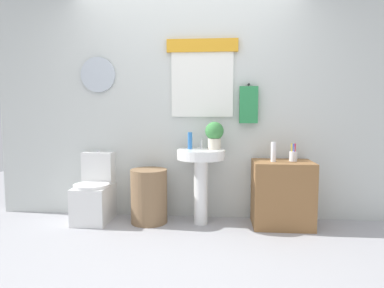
{
  "coord_description": "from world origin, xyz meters",
  "views": [
    {
      "loc": [
        0.36,
        -2.67,
        1.2
      ],
      "look_at": [
        0.08,
        0.8,
        0.87
      ],
      "focal_mm": 31.52,
      "sensor_mm": 36.0,
      "label": 1
    }
  ],
  "objects_px": {
    "toilet": "(95,194)",
    "potted_plant": "(214,134)",
    "wooden_cabinet": "(282,194)",
    "lotion_bottle": "(273,152)",
    "toothbrush_cup": "(293,156)",
    "pedestal_sink": "(201,169)",
    "laundry_hamper": "(149,196)",
    "soap_bottle": "(190,141)"
  },
  "relations": [
    {
      "from": "toilet",
      "to": "lotion_bottle",
      "type": "xyz_separation_m",
      "value": [
        1.92,
        -0.07,
        0.5
      ]
    },
    {
      "from": "pedestal_sink",
      "to": "soap_bottle",
      "type": "height_order",
      "value": "soap_bottle"
    },
    {
      "from": "toilet",
      "to": "lotion_bottle",
      "type": "distance_m",
      "value": 1.99
    },
    {
      "from": "laundry_hamper",
      "to": "wooden_cabinet",
      "type": "xyz_separation_m",
      "value": [
        1.41,
        0.0,
        0.05
      ]
    },
    {
      "from": "laundry_hamper",
      "to": "soap_bottle",
      "type": "distance_m",
      "value": 0.75
    },
    {
      "from": "soap_bottle",
      "to": "lotion_bottle",
      "type": "bearing_deg",
      "value": -5.93
    },
    {
      "from": "pedestal_sink",
      "to": "laundry_hamper",
      "type": "bearing_deg",
      "value": -180.0
    },
    {
      "from": "laundry_hamper",
      "to": "potted_plant",
      "type": "relative_size",
      "value": 1.98
    },
    {
      "from": "potted_plant",
      "to": "lotion_bottle",
      "type": "distance_m",
      "value": 0.64
    },
    {
      "from": "toothbrush_cup",
      "to": "laundry_hamper",
      "type": "bearing_deg",
      "value": -179.25
    },
    {
      "from": "toilet",
      "to": "toothbrush_cup",
      "type": "height_order",
      "value": "toothbrush_cup"
    },
    {
      "from": "lotion_bottle",
      "to": "toothbrush_cup",
      "type": "relative_size",
      "value": 1.1
    },
    {
      "from": "toilet",
      "to": "wooden_cabinet",
      "type": "distance_m",
      "value": 2.03
    },
    {
      "from": "laundry_hamper",
      "to": "lotion_bottle",
      "type": "xyz_separation_m",
      "value": [
        1.31,
        -0.04,
        0.5
      ]
    },
    {
      "from": "potted_plant",
      "to": "toothbrush_cup",
      "type": "bearing_deg",
      "value": -2.8
    },
    {
      "from": "wooden_cabinet",
      "to": "pedestal_sink",
      "type": "bearing_deg",
      "value": 180.0
    },
    {
      "from": "pedestal_sink",
      "to": "lotion_bottle",
      "type": "relative_size",
      "value": 3.94
    },
    {
      "from": "lotion_bottle",
      "to": "toothbrush_cup",
      "type": "xyz_separation_m",
      "value": [
        0.21,
        0.06,
        -0.05
      ]
    },
    {
      "from": "toothbrush_cup",
      "to": "soap_bottle",
      "type": "bearing_deg",
      "value": 178.41
    },
    {
      "from": "wooden_cabinet",
      "to": "toothbrush_cup",
      "type": "relative_size",
      "value": 3.71
    },
    {
      "from": "wooden_cabinet",
      "to": "lotion_bottle",
      "type": "height_order",
      "value": "lotion_bottle"
    },
    {
      "from": "soap_bottle",
      "to": "toothbrush_cup",
      "type": "xyz_separation_m",
      "value": [
        1.08,
        -0.03,
        -0.15
      ]
    },
    {
      "from": "soap_bottle",
      "to": "toothbrush_cup",
      "type": "height_order",
      "value": "soap_bottle"
    },
    {
      "from": "soap_bottle",
      "to": "lotion_bottle",
      "type": "relative_size",
      "value": 0.89
    },
    {
      "from": "toilet",
      "to": "potted_plant",
      "type": "height_order",
      "value": "potted_plant"
    },
    {
      "from": "toilet",
      "to": "wooden_cabinet",
      "type": "xyz_separation_m",
      "value": [
        2.03,
        -0.03,
        0.05
      ]
    },
    {
      "from": "toothbrush_cup",
      "to": "potted_plant",
      "type": "bearing_deg",
      "value": 177.2
    },
    {
      "from": "pedestal_sink",
      "to": "wooden_cabinet",
      "type": "relative_size",
      "value": 1.17
    },
    {
      "from": "lotion_bottle",
      "to": "toothbrush_cup",
      "type": "height_order",
      "value": "lotion_bottle"
    },
    {
      "from": "lotion_bottle",
      "to": "toothbrush_cup",
      "type": "bearing_deg",
      "value": 15.65
    },
    {
      "from": "toothbrush_cup",
      "to": "pedestal_sink",
      "type": "bearing_deg",
      "value": -178.81
    },
    {
      "from": "laundry_hamper",
      "to": "toothbrush_cup",
      "type": "height_order",
      "value": "toothbrush_cup"
    },
    {
      "from": "toilet",
      "to": "potted_plant",
      "type": "relative_size",
      "value": 2.6
    },
    {
      "from": "toilet",
      "to": "laundry_hamper",
      "type": "xyz_separation_m",
      "value": [
        0.61,
        -0.03,
        0.0
      ]
    },
    {
      "from": "soap_bottle",
      "to": "potted_plant",
      "type": "height_order",
      "value": "potted_plant"
    },
    {
      "from": "soap_bottle",
      "to": "lotion_bottle",
      "type": "height_order",
      "value": "soap_bottle"
    },
    {
      "from": "laundry_hamper",
      "to": "lotion_bottle",
      "type": "distance_m",
      "value": 1.4
    },
    {
      "from": "toilet",
      "to": "laundry_hamper",
      "type": "relative_size",
      "value": 1.31
    },
    {
      "from": "laundry_hamper",
      "to": "pedestal_sink",
      "type": "bearing_deg",
      "value": 0.0
    },
    {
      "from": "potted_plant",
      "to": "soap_bottle",
      "type": "bearing_deg",
      "value": -177.8
    },
    {
      "from": "toilet",
      "to": "pedestal_sink",
      "type": "bearing_deg",
      "value": -1.7
    },
    {
      "from": "lotion_bottle",
      "to": "pedestal_sink",
      "type": "bearing_deg",
      "value": 176.93
    }
  ]
}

